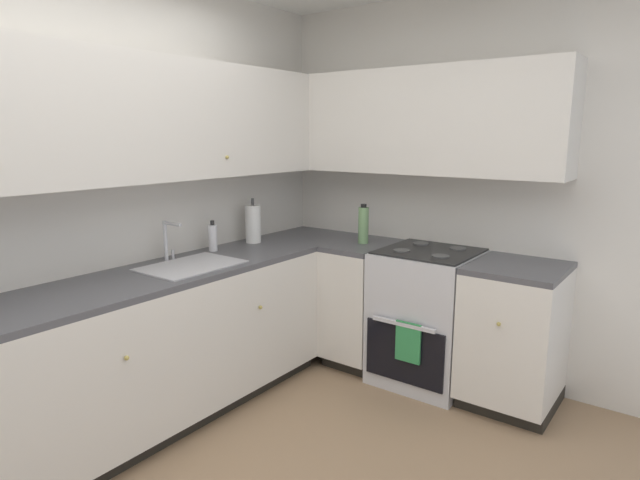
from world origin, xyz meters
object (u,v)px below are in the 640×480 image
Objects in this scene: oven_range at (427,315)px; oil_bottle at (363,225)px; soap_bottle at (213,237)px; paper_towel_roll at (253,224)px.

oil_bottle is (-0.02, 0.51, 0.58)m from oven_range.
oil_bottle reaches higher than oven_range.
soap_bottle is at bearing 125.28° from oven_range.
soap_bottle is 0.37m from paper_towel_roll.
soap_bottle is 1.06m from oil_bottle.
oven_range is 3.72× the size of oil_bottle.
oven_range is 3.19× the size of paper_towel_roll.
paper_towel_roll is at bearing -3.12° from soap_bottle.
soap_bottle is (-0.84, 1.18, 0.53)m from oven_range.
paper_towel_roll is (-0.47, 1.16, 0.58)m from oven_range.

